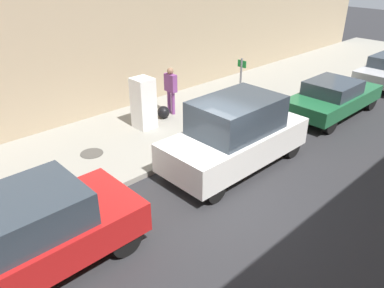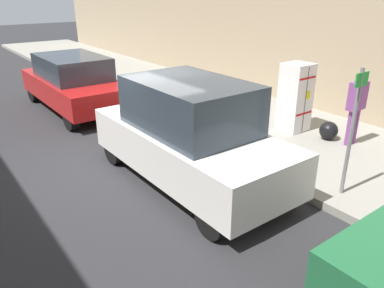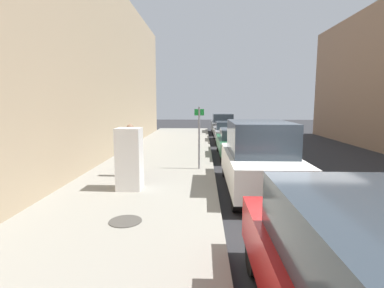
% 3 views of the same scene
% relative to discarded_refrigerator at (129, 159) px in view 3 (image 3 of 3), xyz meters
% --- Properties ---
extents(ground_plane, '(80.00, 80.00, 0.00)m').
position_rel_discarded_refrigerator_xyz_m(ground_plane, '(4.36, -1.09, -1.06)').
color(ground_plane, '#28282B').
extents(sidewalk_slab, '(4.66, 44.00, 0.16)m').
position_rel_discarded_refrigerator_xyz_m(sidewalk_slab, '(0.23, -1.09, -0.98)').
color(sidewalk_slab, gray).
rests_on(sidewalk_slab, ground).
extents(discarded_refrigerator, '(0.70, 0.66, 1.79)m').
position_rel_discarded_refrigerator_xyz_m(discarded_refrigerator, '(0.00, 0.00, 0.00)').
color(discarded_refrigerator, white).
rests_on(discarded_refrigerator, sidewalk_slab).
extents(manhole_cover, '(0.70, 0.70, 0.02)m').
position_rel_discarded_refrigerator_xyz_m(manhole_cover, '(0.48, -2.42, -0.89)').
color(manhole_cover, '#47443F').
rests_on(manhole_cover, sidewalk_slab).
extents(street_sign_post, '(0.36, 0.07, 2.35)m').
position_rel_discarded_refrigerator_xyz_m(street_sign_post, '(1.98, 2.79, 0.43)').
color(street_sign_post, slate).
rests_on(street_sign_post, sidewalk_slab).
extents(trash_bag, '(0.46, 0.46, 0.46)m').
position_rel_discarded_refrigerator_xyz_m(trash_bag, '(-0.17, 1.01, -0.67)').
color(trash_bag, black).
rests_on(trash_bag, sidewalk_slab).
extents(pedestrian_walking_far, '(0.52, 0.24, 1.79)m').
position_rel_discarded_refrigerator_xyz_m(pedestrian_walking_far, '(-0.33, 1.52, 0.16)').
color(pedestrian_walking_far, '#7A3D7F').
rests_on(pedestrian_walking_far, sidewalk_slab).
extents(parked_van_white, '(1.95, 4.62, 2.12)m').
position_rel_discarded_refrigerator_xyz_m(parked_van_white, '(3.81, 0.46, -0.02)').
color(parked_van_white, silver).
rests_on(parked_van_white, ground).
extents(parked_sedan_green, '(1.86, 4.51, 1.42)m').
position_rel_discarded_refrigerator_xyz_m(parked_sedan_green, '(3.81, 6.23, -0.32)').
color(parked_sedan_green, '#1E6038').
rests_on(parked_sedan_green, ground).
extents(parked_sedan_silver, '(1.82, 4.72, 1.41)m').
position_rel_discarded_refrigerator_xyz_m(parked_sedan_silver, '(3.81, 11.94, -0.32)').
color(parked_sedan_silver, silver).
rests_on(parked_sedan_silver, ground).
extents(parked_suv_gray, '(1.88, 4.78, 1.72)m').
position_rel_discarded_refrigerator_xyz_m(parked_suv_gray, '(3.81, 17.56, -0.18)').
color(parked_suv_gray, slate).
rests_on(parked_suv_gray, ground).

